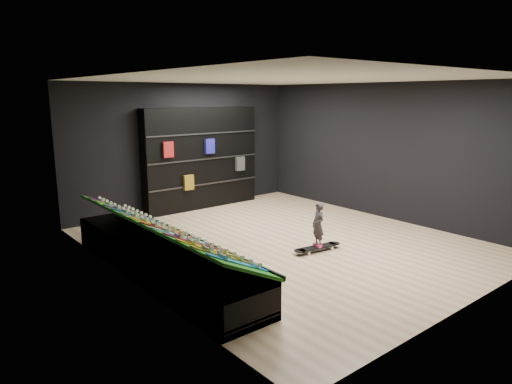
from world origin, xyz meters
TOP-DOWN VIEW (x-y plane):
  - floor at (0.00, 0.00)m, footprint 6.00×7.00m
  - ceiling at (0.00, 0.00)m, footprint 6.00×7.00m
  - wall_back at (0.00, 3.50)m, footprint 6.00×0.02m
  - wall_front at (0.00, -3.50)m, footprint 6.00×0.02m
  - wall_left at (-3.00, 0.00)m, footprint 0.02×7.00m
  - wall_right at (3.00, 0.00)m, footprint 0.02×7.00m
  - display_rack at (-2.55, 0.00)m, footprint 0.90×4.50m
  - turf_ramp at (-2.50, 0.00)m, footprint 0.92×4.50m
  - back_shelving at (0.33, 3.32)m, footprint 3.05×0.36m
  - floor_skateboard at (0.12, -0.77)m, footprint 1.00×0.35m
  - child at (0.12, -0.77)m, footprint 0.17×0.21m
  - display_board_0 at (-2.49, -1.90)m, footprint 0.93×0.22m
  - display_board_1 at (-2.49, -1.55)m, footprint 0.93×0.22m
  - display_board_2 at (-2.49, -1.21)m, footprint 0.93×0.22m
  - display_board_3 at (-2.49, -0.86)m, footprint 0.93×0.22m
  - display_board_4 at (-2.49, -0.52)m, footprint 0.93×0.22m
  - display_board_5 at (-2.49, -0.17)m, footprint 0.93×0.22m
  - display_board_6 at (-2.49, 0.17)m, footprint 0.93×0.22m
  - display_board_7 at (-2.49, 0.52)m, footprint 0.93×0.22m
  - display_board_8 at (-2.49, 0.86)m, footprint 0.93×0.22m
  - display_board_9 at (-2.49, 1.21)m, footprint 0.93×0.22m
  - display_board_10 at (-2.49, 1.55)m, footprint 0.93×0.22m
  - display_board_11 at (-2.49, 1.90)m, footprint 0.93×0.22m

SIDE VIEW (x-z plane):
  - floor at x=0.00m, z-range -0.01..0.01m
  - floor_skateboard at x=0.12m, z-range -0.01..0.08m
  - display_rack at x=-2.55m, z-range 0.00..0.50m
  - child at x=0.12m, z-range 0.09..0.57m
  - turf_ramp at x=-2.50m, z-range 0.48..0.94m
  - display_board_0 at x=-2.49m, z-range 0.49..0.99m
  - display_board_1 at x=-2.49m, z-range 0.49..0.99m
  - display_board_2 at x=-2.49m, z-range 0.49..0.99m
  - display_board_3 at x=-2.49m, z-range 0.49..0.99m
  - display_board_4 at x=-2.49m, z-range 0.49..0.99m
  - display_board_5 at x=-2.49m, z-range 0.49..0.99m
  - display_board_6 at x=-2.49m, z-range 0.49..0.99m
  - display_board_7 at x=-2.49m, z-range 0.49..0.99m
  - display_board_8 at x=-2.49m, z-range 0.49..0.99m
  - display_board_9 at x=-2.49m, z-range 0.49..0.99m
  - display_board_10 at x=-2.49m, z-range 0.49..0.99m
  - display_board_11 at x=-2.49m, z-range 0.49..0.99m
  - back_shelving at x=0.33m, z-range 0.00..2.44m
  - wall_back at x=0.00m, z-range 0.00..3.00m
  - wall_front at x=0.00m, z-range 0.00..3.00m
  - wall_left at x=-3.00m, z-range 0.00..3.00m
  - wall_right at x=3.00m, z-range 0.00..3.00m
  - ceiling at x=0.00m, z-range 3.00..3.00m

